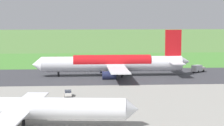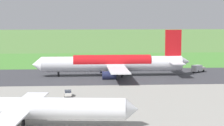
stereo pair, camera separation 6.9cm
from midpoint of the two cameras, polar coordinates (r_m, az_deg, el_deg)
The scene contains 10 objects.
ground_plane at distance 149.54m, azimuth -3.54°, elevation -1.74°, with size 800.00×800.00×0.00m, color #547F3D.
runway_asphalt at distance 149.53m, azimuth -3.54°, elevation -1.73°, with size 600.00×38.53×0.06m, color #38383D.
apron_concrete at distance 91.66m, azimuth -3.26°, elevation -7.12°, with size 440.00×110.00×0.05m, color gray.
grass_verge_foreground at distance 193.02m, azimuth -3.64°, elevation 0.17°, with size 600.00×80.00×0.04m, color #478534.
airliner_main at distance 149.34m, azimuth 0.16°, elevation -0.05°, with size 53.98×44.04×15.88m.
airliner_parked_mid at distance 86.09m, azimuth -11.67°, elevation -5.75°, with size 44.47×36.47×12.98m.
service_truck_baggage at distance 161.99m, azimuth 11.15°, elevation -0.70°, with size 5.84×5.52×2.65m.
service_car_followme at distance 114.61m, azimuth -5.75°, elevation -3.92°, with size 2.10×4.29×1.62m.
no_stopping_sign at distance 193.54m, azimuth -7.27°, elevation 0.56°, with size 0.60×0.10×2.38m.
traffic_cone_orange at distance 196.28m, azimuth -8.91°, elevation 0.28°, with size 0.40×0.40×0.55m, color orange.
Camera 2 is at (0.93, 147.93, 21.87)m, focal length 70.16 mm.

